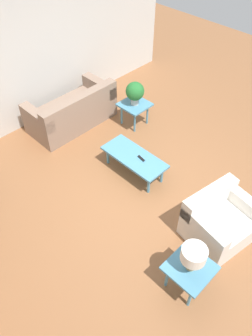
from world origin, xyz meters
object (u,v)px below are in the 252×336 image
Objects in this scene: armchair at (219,221)px; table_lamp at (194,256)px; sofa at (73,112)px; coffee_table at (134,158)px; side_table_plant at (135,107)px; side_table_lamp at (189,270)px; potted_plant at (135,92)px.

armchair is 2.64× the size of table_lamp.
coffee_table is (-1.88, 0.12, 0.04)m from sofa.
coffee_table is at bearing 98.02° from armchair.
side_table_plant is (2.78, -1.08, 0.12)m from armchair.
armchair is at bearing 178.59° from coffee_table.
table_lamp is (-2.98, 2.08, 0.36)m from side_table_plant.
sofa is 1.66× the size of armchair.
side_table_lamp is at bearing -26.57° from table_lamp.
coffee_table is at bearing 86.01° from sofa.
sofa reaches higher than side_table_plant.
side_table_plant is at bearing 78.17° from armchair.
coffee_table is 2.14× the size of side_table_plant.
potted_plant is at bearing -34.94° from table_lamp.
armchair is 0.90× the size of coffee_table.
sofa is 4.36× the size of table_lamp.
coffee_table is at bearing -27.69° from side_table_lamp.
armchair is at bearing 158.74° from potted_plant.
side_table_plant is 1.00× the size of side_table_lamp.
sofa is 4.06m from table_lamp.
armchair is at bearing -79.08° from side_table_lamp.
side_table_plant is 3.63m from side_table_lamp.
armchair is 1.93× the size of side_table_lamp.
coffee_table is (1.79, -0.04, 0.05)m from armchair.
potted_plant is at bearing 135.87° from sofa.
table_lamp is (-0.19, 1.00, 0.48)m from armchair.
potted_plant reaches higher than side_table_plant.
potted_plant is 3.63m from table_lamp.
sofa is 3.72× the size of potted_plant.
side_table_plant is 3.65m from table_lamp.
sofa is at bearing -3.80° from coffee_table.
potted_plant is 1.17× the size of table_lamp.
side_table_lamp is at bearing 145.06° from side_table_plant.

